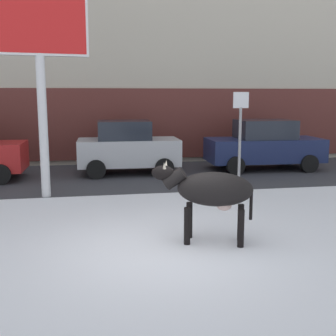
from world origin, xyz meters
name	(u,v)px	position (x,y,z in m)	size (l,w,h in m)	color
ground_plane	(162,250)	(0.00, 0.00, 0.00)	(120.00, 120.00, 0.00)	white
road_strip	(127,176)	(0.00, 7.29, 0.00)	(60.00, 5.60, 0.01)	#333338
building_facade	(114,10)	(0.00, 13.04, 6.48)	(44.00, 6.10, 13.00)	#BCB29E
cow_black	(211,190)	(0.97, 0.27, 0.99)	(1.92, 1.02, 1.54)	black
billboard	(39,33)	(-2.43, 4.64, 4.31)	(2.52, 0.55, 5.56)	silver
car_silver_hatchback	(128,147)	(0.08, 7.77, 0.93)	(3.54, 1.99, 1.86)	#B7BABF
car_navy_sedan	(264,145)	(5.13, 7.72, 0.91)	(4.24, 2.06, 1.84)	#19234C
pedestrian_near_billboard	(236,140)	(4.86, 10.07, 0.88)	(0.36, 0.24, 1.73)	#282833
street_sign	(240,134)	(2.94, 4.26, 1.67)	(0.44, 0.08, 2.82)	gray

